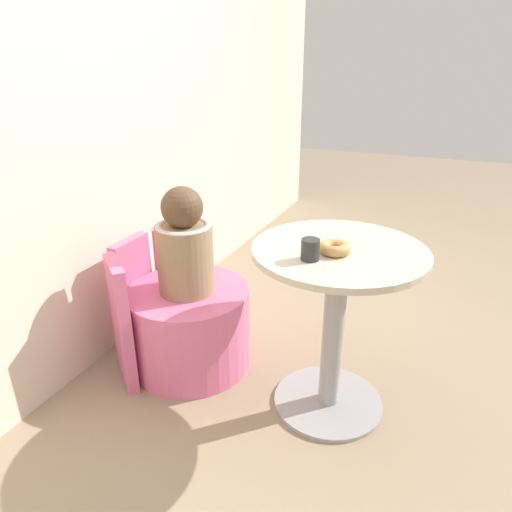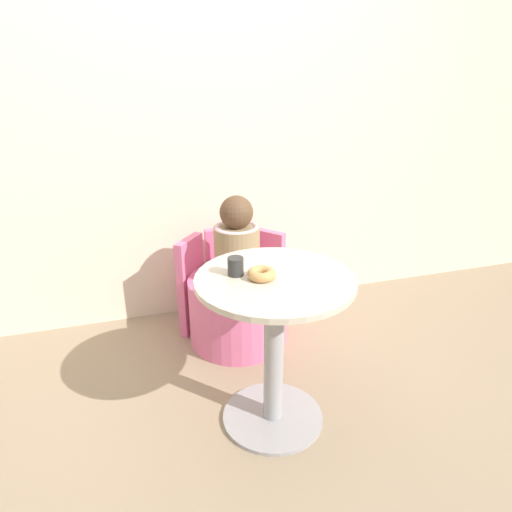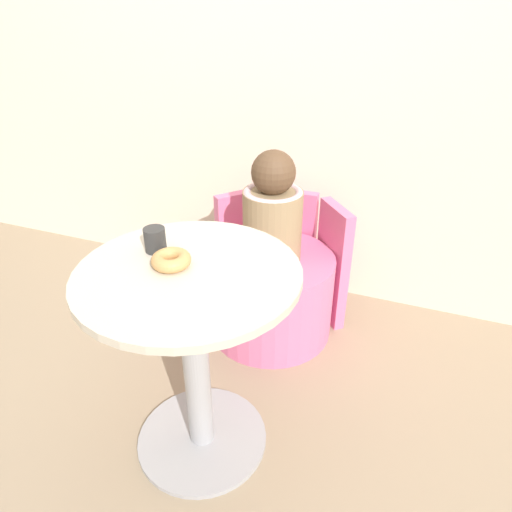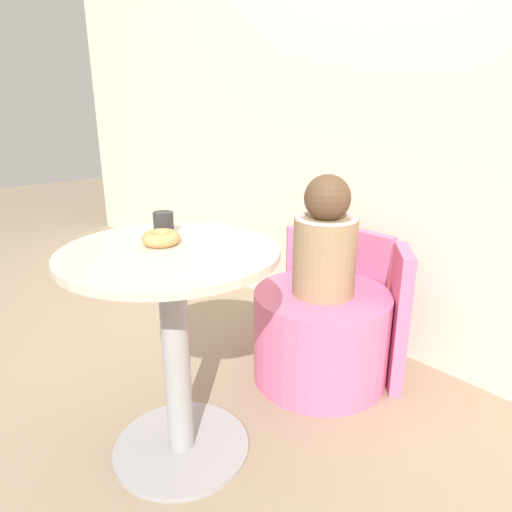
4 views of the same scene
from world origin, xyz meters
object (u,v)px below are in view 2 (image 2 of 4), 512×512
(cup, at_px, (236,266))
(round_table, at_px, (274,328))
(donut, at_px, (262,274))
(tub_chair, at_px, (238,310))
(child_figure, at_px, (237,243))

(cup, bearing_deg, round_table, -25.48)
(round_table, relative_size, donut, 6.23)
(round_table, xyz_separation_m, tub_chair, (0.02, 0.69, -0.29))
(donut, height_order, cup, cup)
(round_table, distance_m, cup, 0.32)
(child_figure, bearing_deg, cup, -105.07)
(child_figure, bearing_deg, donut, -96.41)
(tub_chair, distance_m, donut, 0.88)
(tub_chair, bearing_deg, donut, -96.41)
(round_table, xyz_separation_m, child_figure, (0.02, 0.69, 0.13))
(child_figure, relative_size, donut, 4.18)
(child_figure, bearing_deg, round_table, -91.75)
(child_figure, relative_size, cup, 6.44)
(round_table, bearing_deg, child_figure, 88.25)
(round_table, xyz_separation_m, cup, (-0.15, 0.07, 0.28))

